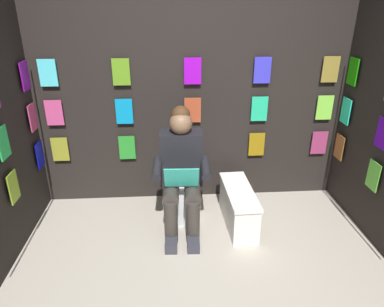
% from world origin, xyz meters
% --- Properties ---
extents(display_wall_back, '(3.29, 0.14, 2.32)m').
position_xyz_m(display_wall_back, '(0.00, -1.73, 1.16)').
color(display_wall_back, black).
rests_on(display_wall_back, ground).
extents(toilet, '(0.41, 0.56, 0.77)m').
position_xyz_m(toilet, '(0.13, -1.32, 0.33)').
color(toilet, white).
rests_on(toilet, ground).
extents(person_reading, '(0.54, 0.69, 1.19)m').
position_xyz_m(person_reading, '(0.14, -1.10, 0.60)').
color(person_reading, black).
rests_on(person_reading, ground).
extents(comic_longbox_near, '(0.28, 0.78, 0.38)m').
position_xyz_m(comic_longbox_near, '(-0.42, -1.10, 0.19)').
color(comic_longbox_near, white).
rests_on(comic_longbox_near, ground).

